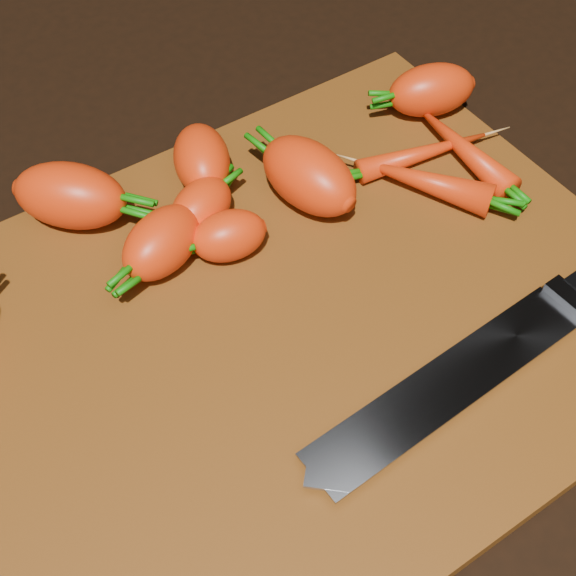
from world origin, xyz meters
TOP-DOWN VIEW (x-y plane):
  - ground at (0.00, 0.00)m, footprint 2.00×2.00m
  - cutting_board at (0.00, 0.00)m, footprint 0.50×0.40m
  - carrot_1 at (-0.01, 0.07)m, footprint 0.06×0.05m
  - carrot_2 at (-0.09, 0.17)m, footprint 0.10×0.10m
  - carrot_3 at (0.07, 0.09)m, footprint 0.07×0.10m
  - carrot_4 at (-0.05, 0.09)m, footprint 0.08×0.07m
  - carrot_5 at (-0.01, 0.11)m, footprint 0.07×0.06m
  - carrot_6 at (0.22, 0.12)m, footprint 0.09×0.07m
  - carrot_7 at (0.20, 0.06)m, footprint 0.03×0.12m
  - carrot_8 at (0.17, 0.07)m, footprint 0.12×0.04m
  - carrot_9 at (0.15, 0.04)m, footprint 0.08×0.10m
  - carrot_10 at (0.01, 0.15)m, footprint 0.07×0.08m
  - knife at (0.07, -0.11)m, footprint 0.36×0.05m

SIDE VIEW (x-z plane):
  - ground at x=0.00m, z-range -0.01..0.00m
  - cutting_board at x=0.00m, z-range 0.00..0.01m
  - knife at x=0.07m, z-range 0.01..0.03m
  - carrot_8 at x=0.17m, z-range 0.01..0.03m
  - carrot_7 at x=0.20m, z-range 0.01..0.04m
  - carrot_9 at x=0.15m, z-range 0.01..0.04m
  - carrot_1 at x=-0.01m, z-range 0.01..0.05m
  - carrot_5 at x=-0.01m, z-range 0.01..0.05m
  - carrot_4 at x=-0.05m, z-range 0.01..0.06m
  - carrot_10 at x=0.01m, z-range 0.01..0.06m
  - carrot_6 at x=0.22m, z-range 0.01..0.06m
  - carrot_2 at x=-0.09m, z-range 0.01..0.06m
  - carrot_3 at x=0.07m, z-range 0.01..0.06m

